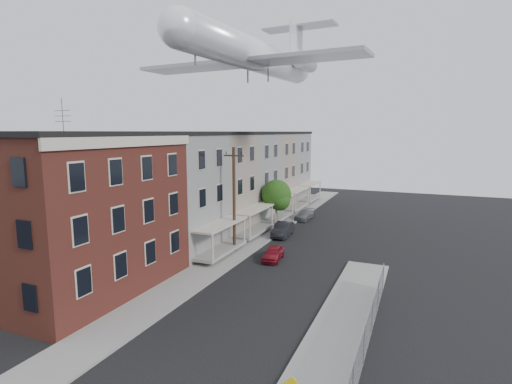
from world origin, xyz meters
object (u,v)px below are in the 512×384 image
utility_pole (234,199)px  street_tree (277,196)px  car_near (273,253)px  car_far (305,215)px  airplane (256,55)px  car_mid (283,229)px

utility_pole → street_tree: utility_pole is taller
utility_pole → car_near: 5.64m
car_near → car_far: car_near is taller
street_tree → car_near: (3.47, -10.58, -2.89)m
street_tree → utility_pole: bearing=-91.9°
car_near → airplane: bearing=118.6°
car_near → car_far: (-1.80, 15.57, -0.01)m
utility_pole → airplane: bearing=91.1°
airplane → street_tree: bearing=85.0°
street_tree → car_near: bearing=-71.8°
street_tree → car_mid: 4.60m
street_tree → car_near: 11.50m
utility_pole → car_far: utility_pole is taller
car_near → airplane: 18.00m
utility_pole → car_near: utility_pole is taller
car_near → car_mid: 7.55m
utility_pole → street_tree: 10.00m
utility_pole → car_near: (3.80, -0.65, -4.12)m
street_tree → car_far: size_ratio=1.37×
car_far → car_near: bearing=-79.8°
street_tree → car_mid: size_ratio=1.26×
car_mid → car_far: bearing=86.3°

